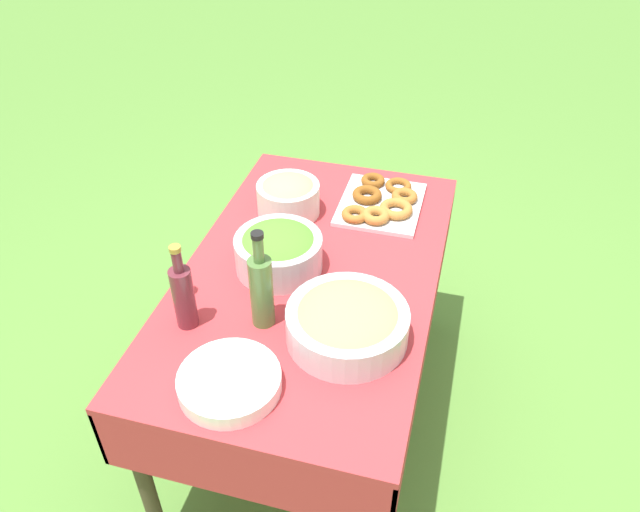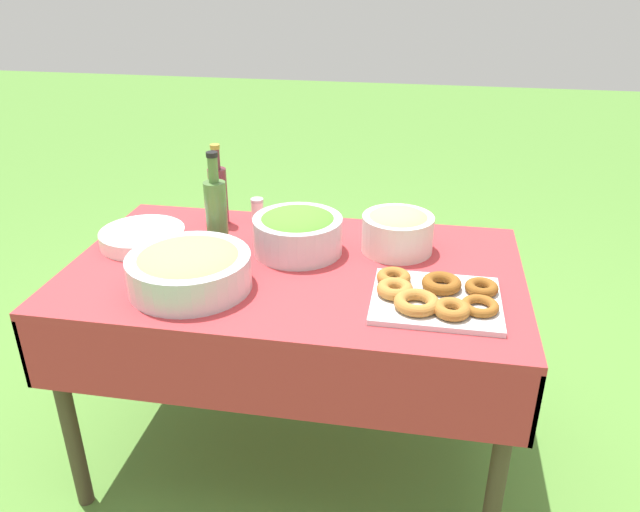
# 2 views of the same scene
# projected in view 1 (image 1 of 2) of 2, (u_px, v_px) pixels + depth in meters

# --- Properties ---
(ground_plane) EXTENTS (14.00, 14.00, 0.00)m
(ground_plane) POSITION_uv_depth(u_px,v_px,m) (312.00, 411.00, 2.50)
(ground_plane) COLOR #568C38
(picnic_table) EXTENTS (1.38, 0.82, 0.74)m
(picnic_table) POSITION_uv_depth(u_px,v_px,m) (311.00, 293.00, 2.10)
(picnic_table) COLOR #B73338
(picnic_table) RESTS_ON ground_plane
(salad_bowl) EXTENTS (0.28, 0.28, 0.14)m
(salad_bowl) POSITION_uv_depth(u_px,v_px,m) (279.00, 250.00, 2.01)
(salad_bowl) COLOR silver
(salad_bowl) RESTS_ON picnic_table
(pasta_bowl) EXTENTS (0.23, 0.23, 0.14)m
(pasta_bowl) POSITION_uv_depth(u_px,v_px,m) (288.00, 196.00, 2.26)
(pasta_bowl) COLOR silver
(pasta_bowl) RESTS_ON picnic_table
(donut_platter) EXTENTS (0.36, 0.30, 0.05)m
(donut_platter) POSITION_uv_depth(u_px,v_px,m) (381.00, 202.00, 2.31)
(donut_platter) COLOR silver
(donut_platter) RESTS_ON picnic_table
(plate_stack) EXTENTS (0.28, 0.28, 0.05)m
(plate_stack) POSITION_uv_depth(u_px,v_px,m) (230.00, 382.00, 1.64)
(plate_stack) COLOR white
(plate_stack) RESTS_ON picnic_table
(olive_oil_bottle) EXTENTS (0.07, 0.07, 0.33)m
(olive_oil_bottle) POSITION_uv_depth(u_px,v_px,m) (261.00, 289.00, 1.77)
(olive_oil_bottle) COLOR #4C7238
(olive_oil_bottle) RESTS_ON picnic_table
(wine_bottle) EXTENTS (0.06, 0.06, 0.29)m
(wine_bottle) POSITION_uv_depth(u_px,v_px,m) (183.00, 295.00, 1.78)
(wine_bottle) COLOR maroon
(wine_bottle) RESTS_ON picnic_table
(bread_bowl) EXTENTS (0.35, 0.35, 0.12)m
(bread_bowl) POSITION_uv_depth(u_px,v_px,m) (347.00, 322.00, 1.76)
(bread_bowl) COLOR silver
(bread_bowl) RESTS_ON picnic_table
(salt_shaker) EXTENTS (0.05, 0.05, 0.08)m
(salt_shaker) POSITION_uv_depth(u_px,v_px,m) (183.00, 284.00, 1.93)
(salt_shaker) COLOR white
(salt_shaker) RESTS_ON picnic_table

